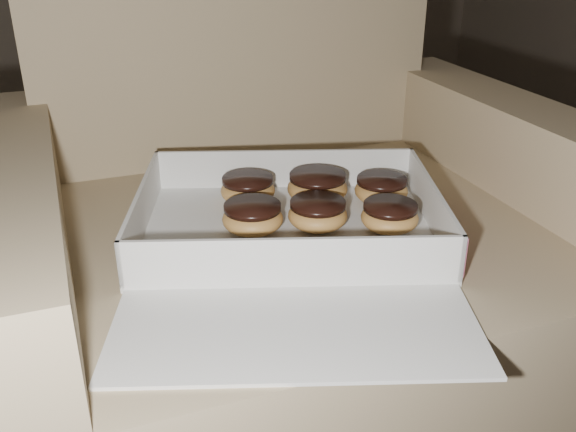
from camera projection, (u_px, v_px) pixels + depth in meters
The scene contains 14 objects.
floor at pixel (233, 421), 1.25m from camera, with size 4.50×4.50×0.00m, color black.
armchair at pixel (285, 273), 1.14m from camera, with size 0.96×0.81×1.00m.
bakery_box at pixel (292, 238), 0.94m from camera, with size 0.59×0.64×0.08m.
donut_a at pixel (248, 189), 1.06m from camera, with size 0.09×0.09×0.05m.
donut_b at pixel (381, 189), 1.06m from camera, with size 0.09×0.09×0.04m.
donut_c at pixel (390, 216), 0.97m from camera, with size 0.09×0.09×0.04m.
donut_d at pixel (317, 187), 1.06m from camera, with size 0.10×0.10×0.05m.
donut_e at pixel (253, 217), 0.96m from camera, with size 0.09×0.09×0.05m.
donut_f at pixel (318, 214), 0.97m from camera, with size 0.09×0.09×0.05m.
crumb_a at pixel (221, 253), 0.91m from camera, with size 0.01×0.01×0.00m, color black.
crumb_b at pixel (236, 268), 0.87m from camera, with size 0.01×0.01×0.00m, color black.
crumb_c at pixel (229, 253), 0.91m from camera, with size 0.01×0.01×0.00m, color black.
crumb_d at pixel (407, 253), 0.91m from camera, with size 0.01×0.01×0.00m, color black.
crumb_e at pixel (266, 246), 0.93m from camera, with size 0.01×0.01×0.00m, color black.
Camera 1 is at (-0.23, -0.93, 0.90)m, focal length 40.00 mm.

